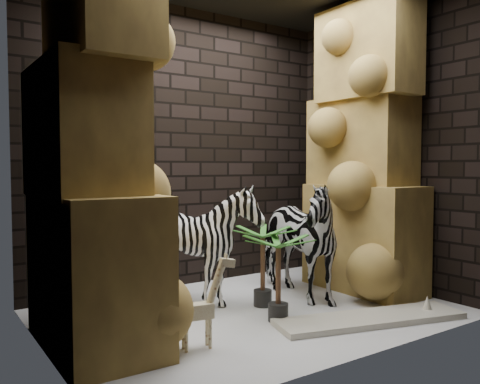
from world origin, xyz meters
TOP-DOWN VIEW (x-y plane):
  - floor at (0.00, 0.00)m, footprint 3.50×3.50m
  - wall_back at (0.00, 1.25)m, footprint 3.50×0.00m
  - wall_front at (0.00, -1.25)m, footprint 3.50×0.00m
  - wall_left at (-1.75, 0.00)m, footprint 0.00×3.00m
  - wall_right at (1.75, 0.00)m, footprint 0.00×3.00m
  - rock_pillar_left at (-1.40, 0.00)m, footprint 0.68×1.30m
  - rock_pillar_right at (1.42, 0.00)m, footprint 0.58×1.25m
  - zebra_right at (0.59, 0.17)m, footprint 0.70×1.19m
  - zebra_left at (-0.26, 0.43)m, footprint 1.23×1.37m
  - giraffe_toy at (-0.83, -0.48)m, footprint 0.37×0.18m
  - palm_front at (0.19, 0.11)m, footprint 0.36×0.36m
  - palm_back at (0.03, -0.32)m, footprint 0.36×0.36m
  - surfboard at (0.66, -0.77)m, footprint 1.69×0.82m

SIDE VIEW (x-z plane):
  - floor at x=0.00m, z-range 0.00..0.00m
  - surfboard at x=0.66m, z-range 0.00..0.05m
  - giraffe_toy at x=-0.83m, z-range 0.00..0.68m
  - palm_back at x=0.03m, z-range 0.00..0.73m
  - palm_front at x=0.19m, z-range 0.00..0.75m
  - zebra_left at x=-0.26m, z-range 0.00..1.03m
  - zebra_right at x=0.59m, z-range 0.00..1.35m
  - wall_back at x=0.00m, z-range -0.25..3.25m
  - wall_front at x=0.00m, z-range -0.25..3.25m
  - wall_left at x=-1.75m, z-range 0.00..3.00m
  - wall_right at x=1.75m, z-range 0.00..3.00m
  - rock_pillar_left at x=-1.40m, z-range 0.00..3.00m
  - rock_pillar_right at x=1.42m, z-range 0.00..3.00m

